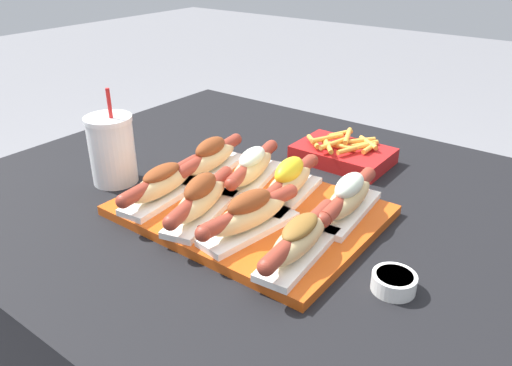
# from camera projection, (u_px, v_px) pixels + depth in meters

# --- Properties ---
(patio_table) EXTENTS (1.34, 1.00, 0.68)m
(patio_table) POSITION_uv_depth(u_px,v_px,m) (287.00, 337.00, 1.12)
(patio_table) COLOR black
(patio_table) RESTS_ON ground_plane
(serving_tray) EXTENTS (0.45, 0.34, 0.02)m
(serving_tray) POSITION_uv_depth(u_px,v_px,m) (250.00, 210.00, 0.93)
(serving_tray) COLOR #CC4C14
(serving_tray) RESTS_ON patio_table
(hot_dog_0) EXTENTS (0.08, 0.23, 0.07)m
(hot_dog_0) POSITION_uv_depth(u_px,v_px,m) (162.00, 183.00, 0.94)
(hot_dog_0) COLOR white
(hot_dog_0) RESTS_ON serving_tray
(hot_dog_1) EXTENTS (0.10, 0.22, 0.08)m
(hot_dog_1) POSITION_uv_depth(u_px,v_px,m) (201.00, 199.00, 0.88)
(hot_dog_1) COLOR white
(hot_dog_1) RESTS_ON serving_tray
(hot_dog_2) EXTENTS (0.09, 0.22, 0.08)m
(hot_dog_2) POSITION_uv_depth(u_px,v_px,m) (249.00, 214.00, 0.83)
(hot_dog_2) COLOR white
(hot_dog_2) RESTS_ON serving_tray
(hot_dog_3) EXTENTS (0.08, 0.23, 0.06)m
(hot_dog_3) POSITION_uv_depth(u_px,v_px,m) (300.00, 239.00, 0.77)
(hot_dog_3) COLOR white
(hot_dog_3) RESTS_ON serving_tray
(hot_dog_4) EXTENTS (0.08, 0.23, 0.08)m
(hot_dog_4) POSITION_uv_depth(u_px,v_px,m) (211.00, 158.00, 1.04)
(hot_dog_4) COLOR white
(hot_dog_4) RESTS_ON serving_tray
(hot_dog_5) EXTENTS (0.10, 0.22, 0.07)m
(hot_dog_5) POSITION_uv_depth(u_px,v_px,m) (253.00, 167.00, 1.00)
(hot_dog_5) COLOR white
(hot_dog_5) RESTS_ON serving_tray
(hot_dog_6) EXTENTS (0.08, 0.23, 0.08)m
(hot_dog_6) POSITION_uv_depth(u_px,v_px,m) (290.00, 182.00, 0.93)
(hot_dog_6) COLOR white
(hot_dog_6) RESTS_ON serving_tray
(hot_dog_7) EXTENTS (0.08, 0.23, 0.08)m
(hot_dog_7) POSITION_uv_depth(u_px,v_px,m) (347.00, 198.00, 0.88)
(hot_dog_7) COLOR white
(hot_dog_7) RESTS_ON serving_tray
(sauce_bowl) EXTENTS (0.07, 0.07, 0.03)m
(sauce_bowl) POSITION_uv_depth(u_px,v_px,m) (394.00, 281.00, 0.73)
(sauce_bowl) COLOR white
(sauce_bowl) RESTS_ON patio_table
(drink_cup) EXTENTS (0.10, 0.10, 0.20)m
(drink_cup) POSITION_uv_depth(u_px,v_px,m) (112.00, 150.00, 1.03)
(drink_cup) COLOR white
(drink_cup) RESTS_ON patio_table
(fries_basket) EXTENTS (0.21, 0.15, 0.06)m
(fries_basket) POSITION_uv_depth(u_px,v_px,m) (343.00, 153.00, 1.14)
(fries_basket) COLOR #B21919
(fries_basket) RESTS_ON patio_table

